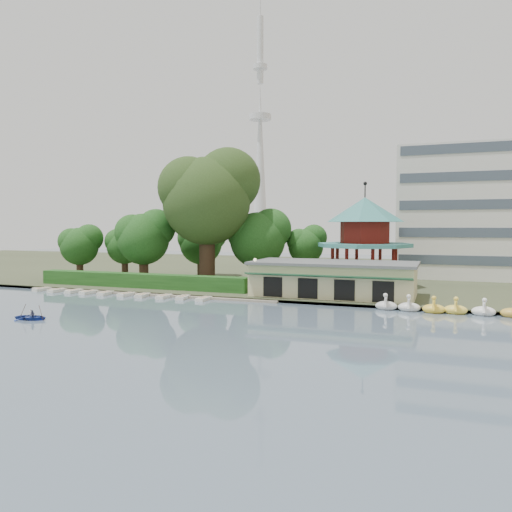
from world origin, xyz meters
The scene contains 14 objects.
ground_plane centered at (0.00, 0.00, 0.00)m, with size 220.00×220.00×0.00m, color slate.
shore centered at (0.00, 52.00, 0.20)m, with size 220.00×70.00×0.40m, color #424930.
embankment centered at (0.00, 17.30, 0.15)m, with size 220.00×0.60×0.30m, color gray.
dock centered at (-12.00, 17.20, 0.12)m, with size 34.00×1.60×0.24m, color gray.
boathouse centered at (10.00, 21.97, 2.37)m, with size 18.60×9.39×3.90m.
pavilion centered at (12.00, 32.00, 7.48)m, with size 12.40×12.40×13.50m.
broadcast_tower centered at (-42.00, 140.00, 33.98)m, with size 8.00×8.00×96.00m.
hedge centered at (-15.00, 20.50, 1.30)m, with size 30.00×2.00×1.80m, color #21521C.
lamp_post centered at (1.50, 19.00, 3.34)m, with size 0.36×0.36×4.28m.
big_tree centered at (-8.83, 28.20, 12.72)m, with size 13.35×12.44×18.85m.
small_trees centered at (-12.92, 31.01, 6.40)m, with size 38.92×17.11×10.46m.
swan_boats centered at (22.05, 16.58, 0.40)m, with size 13.55×2.12×1.92m.
moored_rowboats centered at (-15.19, 15.74, 0.18)m, with size 24.57×2.68×0.36m.
rowboat_with_passengers centered at (-12.84, 0.07, 0.44)m, with size 4.48×3.41×2.01m.
Camera 1 is at (21.59, -34.38, 8.49)m, focal length 35.00 mm.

